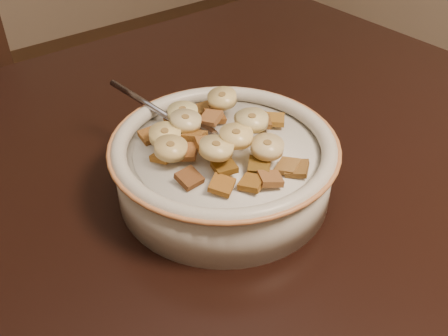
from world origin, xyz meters
TOP-DOWN VIEW (x-y plane):
  - table at (0.00, 0.00)m, footprint 1.41×0.91m
  - cereal_bowl at (0.20, 0.02)m, footprint 0.22×0.22m
  - milk at (0.20, 0.02)m, footprint 0.18×0.18m
  - spoon at (0.19, 0.05)m, footprint 0.05×0.06m
  - cereal_square_0 at (0.22, 0.06)m, footprint 0.03×0.03m
  - cereal_square_1 at (0.19, 0.06)m, footprint 0.02×0.02m
  - cereal_square_2 at (0.27, 0.02)m, footprint 0.03×0.03m
  - cereal_square_3 at (0.23, -0.06)m, footprint 0.03×0.03m
  - cereal_square_4 at (0.25, 0.02)m, footprint 0.03×0.03m
  - cereal_square_5 at (0.17, 0.06)m, footprint 0.03×0.03m
  - cereal_square_6 at (0.16, 0.02)m, footprint 0.03×0.03m
  - cereal_square_7 at (0.15, 0.04)m, footprint 0.03×0.03m
  - cereal_square_8 at (0.19, -0.05)m, footprint 0.03×0.03m
  - cereal_square_9 at (0.18, -0.02)m, footprint 0.02×0.02m
  - cereal_square_10 at (0.26, 0.04)m, footprint 0.03×0.03m
  - cereal_square_11 at (0.23, 0.09)m, footprint 0.03×0.03m
  - cereal_square_12 at (0.18, 0.04)m, footprint 0.03×0.03m
  - cereal_square_13 at (0.15, 0.08)m, footprint 0.02×0.02m
  - cereal_square_14 at (0.15, -0.01)m, footprint 0.02×0.02m
  - cereal_square_15 at (0.21, -0.03)m, footprint 0.03×0.03m
  - cereal_square_16 at (0.16, -0.03)m, footprint 0.03×0.03m
  - cereal_square_17 at (0.19, 0.08)m, footprint 0.02×0.02m
  - cereal_square_18 at (0.20, -0.05)m, footprint 0.03×0.03m
  - cereal_square_19 at (0.18, 0.01)m, footprint 0.03×0.03m
  - cereal_square_20 at (0.23, 0.06)m, footprint 0.03×0.03m
  - cereal_square_21 at (0.23, -0.05)m, footprint 0.03×0.03m
  - banana_slice_0 at (0.16, 0.05)m, footprint 0.04×0.04m
  - banana_slice_1 at (0.19, 0.07)m, footprint 0.04×0.04m
  - banana_slice_2 at (0.23, 0.00)m, footprint 0.03×0.03m
  - banana_slice_3 at (0.15, 0.03)m, footprint 0.04×0.04m
  - banana_slice_4 at (0.23, 0.01)m, footprint 0.04×0.04m
  - banana_slice_5 at (0.24, 0.07)m, footprint 0.04×0.04m
  - banana_slice_6 at (0.18, 0.05)m, footprint 0.04×0.04m
  - banana_slice_7 at (0.20, -0.01)m, footprint 0.04×0.04m
  - banana_slice_8 at (0.17, -0.01)m, footprint 0.04×0.04m
  - banana_slice_9 at (0.22, -0.03)m, footprint 0.04×0.04m

SIDE VIEW (x-z plane):
  - table at x=0.00m, z-range 0.71..0.75m
  - cereal_bowl at x=0.20m, z-range 0.75..0.80m
  - milk at x=0.20m, z-range 0.80..0.80m
  - spoon at x=0.19m, z-range 0.80..0.81m
  - cereal_square_11 at x=0.23m, z-range 0.80..0.81m
  - cereal_square_10 at x=0.26m, z-range 0.80..0.81m
  - cereal_square_17 at x=0.19m, z-range 0.80..0.81m
  - cereal_square_13 at x=0.15m, z-range 0.80..0.81m
  - cereal_square_21 at x=0.23m, z-range 0.80..0.82m
  - cereal_square_7 at x=0.15m, z-range 0.80..0.82m
  - cereal_square_3 at x=0.23m, z-range 0.80..0.82m
  - cereal_square_14 at x=0.15m, z-range 0.80..0.82m
  - cereal_square_8 at x=0.19m, z-range 0.81..0.81m
  - cereal_square_2 at x=0.27m, z-range 0.81..0.81m
  - cereal_square_16 at x=0.16m, z-range 0.81..0.82m
  - cereal_square_18 at x=0.20m, z-range 0.81..0.82m
  - cereal_square_20 at x=0.23m, z-range 0.81..0.82m
  - cereal_square_15 at x=0.21m, z-range 0.81..0.82m
  - cereal_square_5 at x=0.17m, z-range 0.81..0.82m
  - cereal_square_4 at x=0.25m, z-range 0.81..0.82m
  - cereal_square_9 at x=0.18m, z-range 0.81..0.82m
  - cereal_square_0 at x=0.22m, z-range 0.81..0.82m
  - cereal_square_6 at x=0.16m, z-range 0.81..0.82m
  - cereal_square_1 at x=0.19m, z-range 0.81..0.82m
  - cereal_square_12 at x=0.18m, z-range 0.81..0.82m
  - banana_slice_0 at x=0.16m, z-range 0.81..0.83m
  - cereal_square_19 at x=0.18m, z-range 0.82..0.83m
  - banana_slice_3 at x=0.15m, z-range 0.82..0.83m
  - banana_slice_9 at x=0.22m, z-range 0.82..0.83m
  - banana_slice_1 at x=0.19m, z-range 0.82..0.83m
  - banana_slice_5 at x=0.24m, z-range 0.82..0.83m
  - banana_slice_6 at x=0.18m, z-range 0.82..0.83m
  - banana_slice_8 at x=0.17m, z-range 0.83..0.84m
  - banana_slice_4 at x=0.23m, z-range 0.83..0.84m
  - banana_slice_7 at x=0.20m, z-range 0.83..0.84m
  - banana_slice_2 at x=0.23m, z-range 0.83..0.84m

